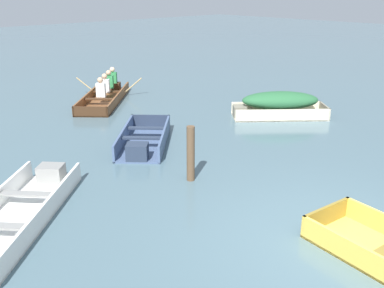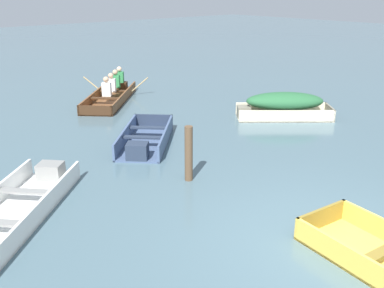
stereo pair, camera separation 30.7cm
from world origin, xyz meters
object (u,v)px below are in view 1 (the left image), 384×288
(skiff_slate_blue_mid_moored, at_px, (144,141))
(rowboat_wooden_brown_with_crew, at_px, (105,94))
(skiff_cream_near_moored, at_px, (279,103))
(mooring_post, at_px, (191,154))
(skiff_white_far_moored, at_px, (19,212))

(skiff_slate_blue_mid_moored, bearing_deg, rowboat_wooden_brown_with_crew, 68.16)
(skiff_cream_near_moored, relative_size, skiff_slate_blue_mid_moored, 1.07)
(rowboat_wooden_brown_with_crew, height_order, mooring_post, mooring_post)
(mooring_post, bearing_deg, skiff_cream_near_moored, 16.18)
(skiff_slate_blue_mid_moored, relative_size, skiff_white_far_moored, 0.75)
(skiff_cream_near_moored, height_order, skiff_slate_blue_mid_moored, skiff_cream_near_moored)
(skiff_white_far_moored, bearing_deg, rowboat_wooden_brown_with_crew, 47.16)
(skiff_cream_near_moored, distance_m, skiff_slate_blue_mid_moored, 4.37)
(rowboat_wooden_brown_with_crew, bearing_deg, mooring_post, -108.90)
(skiff_slate_blue_mid_moored, distance_m, skiff_white_far_moored, 3.76)
(skiff_slate_blue_mid_moored, height_order, rowboat_wooden_brown_with_crew, rowboat_wooden_brown_with_crew)
(skiff_cream_near_moored, distance_m, rowboat_wooden_brown_with_crew, 5.73)
(skiff_white_far_moored, relative_size, mooring_post, 2.95)
(skiff_white_far_moored, bearing_deg, mooring_post, -15.07)
(skiff_slate_blue_mid_moored, distance_m, mooring_post, 2.22)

